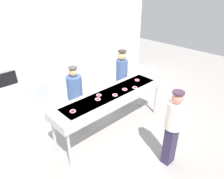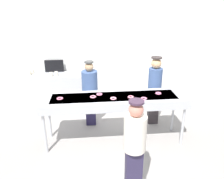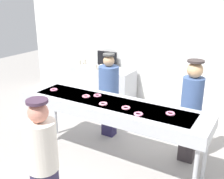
{
  "view_description": "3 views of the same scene",
  "coord_description": "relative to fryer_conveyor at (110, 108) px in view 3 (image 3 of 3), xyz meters",
  "views": [
    {
      "loc": [
        -2.86,
        -3.01,
        3.3
      ],
      "look_at": [
        -0.01,
        -0.02,
        1.15
      ],
      "focal_mm": 33.2,
      "sensor_mm": 36.0,
      "label": 1
    },
    {
      "loc": [
        -0.47,
        -4.21,
        2.85
      ],
      "look_at": [
        -0.04,
        0.1,
        1.16
      ],
      "focal_mm": 36.34,
      "sensor_mm": 36.0,
      "label": 2
    },
    {
      "loc": [
        1.93,
        -3.2,
        2.56
      ],
      "look_at": [
        -0.01,
        0.08,
        1.22
      ],
      "focal_mm": 42.98,
      "sensor_mm": 36.0,
      "label": 3
    }
  ],
  "objects": [
    {
      "name": "ground_plane",
      "position": [
        0.0,
        0.0,
        -0.95
      ],
      "size": [
        16.0,
        16.0,
        0.0
      ],
      "primitive_type": "plane",
      "color": "#9E9993"
    },
    {
      "name": "strawberry_donut_6",
      "position": [
        0.56,
        -0.2,
        0.11
      ],
      "size": [
        0.17,
        0.17,
        0.03
      ],
      "primitive_type": "torus",
      "rotation": [
        0.0,
        0.0,
        0.66
      ],
      "color": "pink",
      "rests_on": "fryer_conveyor"
    },
    {
      "name": "paper_cup_2",
      "position": [
        -1.55,
        1.91,
        0.01
      ],
      "size": [
        0.09,
        0.09,
        0.12
      ],
      "primitive_type": "cylinder",
      "color": "beige",
      "rests_on": "prep_counter"
    },
    {
      "name": "strawberry_donut_5",
      "position": [
        -1.08,
        -0.03,
        0.11
      ],
      "size": [
        0.13,
        0.13,
        0.03
      ],
      "primitive_type": "torus",
      "rotation": [
        0.0,
        0.0,
        3.12
      ],
      "color": "pink",
      "rests_on": "fryer_conveyor"
    },
    {
      "name": "menu_display",
      "position": [
        -1.51,
        2.37,
        0.12
      ],
      "size": [
        0.54,
        0.04,
        0.36
      ],
      "primitive_type": "cube",
      "color": "black",
      "rests_on": "prep_counter"
    },
    {
      "name": "paper_cup_0",
      "position": [
        -1.42,
        1.98,
        0.01
      ],
      "size": [
        0.09,
        0.09,
        0.12
      ],
      "primitive_type": "cylinder",
      "color": "beige",
      "rests_on": "prep_counter"
    },
    {
      "name": "back_wall",
      "position": [
        0.0,
        2.55,
        0.67
      ],
      "size": [
        8.0,
        0.12,
        3.25
      ],
      "primitive_type": "cube",
      "color": "white",
      "rests_on": "ground"
    },
    {
      "name": "strawberry_donut_3",
      "position": [
        -0.03,
        -0.14,
        0.11
      ],
      "size": [
        0.17,
        0.17,
        0.03
      ],
      "primitive_type": "torus",
      "rotation": [
        0.0,
        0.0,
        2.07
      ],
      "color": "pink",
      "rests_on": "fryer_conveyor"
    },
    {
      "name": "strawberry_donut_4",
      "position": [
        0.93,
        0.03,
        0.11
      ],
      "size": [
        0.16,
        0.16,
        0.03
      ],
      "primitive_type": "torus",
      "rotation": [
        0.0,
        0.0,
        1.95
      ],
      "color": "pink",
      "rests_on": "fryer_conveyor"
    },
    {
      "name": "strawberry_donut_1",
      "position": [
        -0.3,
        0.11,
        0.11
      ],
      "size": [
        0.17,
        0.17,
        0.03
      ],
      "primitive_type": "torus",
      "rotation": [
        0.0,
        0.0,
        1.11
      ],
      "color": "pink",
      "rests_on": "fryer_conveyor"
    },
    {
      "name": "strawberry_donut_2",
      "position": [
        -0.43,
        -0.01,
        0.11
      ],
      "size": [
        0.14,
        0.14,
        0.03
      ],
      "primitive_type": "torus",
      "rotation": [
        0.0,
        0.0,
        0.14
      ],
      "color": "pink",
      "rests_on": "fryer_conveyor"
    },
    {
      "name": "worker_assistant",
      "position": [
        -0.49,
        0.77,
        -0.04
      ],
      "size": [
        0.37,
        0.37,
        1.6
      ],
      "rotation": [
        0.0,
        0.0,
        2.97
      ],
      "color": "#262146",
      "rests_on": "ground"
    },
    {
      "name": "worker_baker",
      "position": [
        1.04,
        0.69,
        -0.01
      ],
      "size": [
        0.32,
        0.32,
        1.68
      ],
      "rotation": [
        0.0,
        0.0,
        2.85
      ],
      "color": "#352E31",
      "rests_on": "ground"
    },
    {
      "name": "prep_counter",
      "position": [
        -1.51,
        2.1,
        -0.5
      ],
      "size": [
        1.64,
        0.63,
        0.9
      ],
      "primitive_type": "cube",
      "color": "#B7BABF",
      "rests_on": "ground"
    },
    {
      "name": "paper_cup_3",
      "position": [
        -2.12,
        2.25,
        0.01
      ],
      "size": [
        0.09,
        0.09,
        0.12
      ],
      "primitive_type": "cylinder",
      "color": "beige",
      "rests_on": "prep_counter"
    },
    {
      "name": "paper_cup_1",
      "position": [
        -2.17,
        2.11,
        0.01
      ],
      "size": [
        0.09,
        0.09,
        0.12
      ],
      "primitive_type": "cylinder",
      "color": "beige",
      "rests_on": "prep_counter"
    },
    {
      "name": "strawberry_donut_0",
      "position": [
        0.32,
        -0.1,
        0.11
      ],
      "size": [
        0.16,
        0.16,
        0.03
      ],
      "primitive_type": "torus",
      "rotation": [
        0.0,
        0.0,
        0.36
      ],
      "color": "pink",
      "rests_on": "fryer_conveyor"
    },
    {
      "name": "fryer_conveyor",
      "position": [
        0.0,
        0.0,
        0.0
      ],
      "size": [
        2.99,
        0.73,
        1.05
      ],
      "color": "#B7BABF",
      "rests_on": "ground"
    },
    {
      "name": "customer_waiting",
      "position": [
        0.12,
        -1.54,
        -0.04
      ],
      "size": [
        0.32,
        0.32,
        1.63
      ],
      "rotation": [
        0.0,
        0.0,
        0.0
      ],
      "color": "#2E2846",
      "rests_on": "ground"
    }
  ]
}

